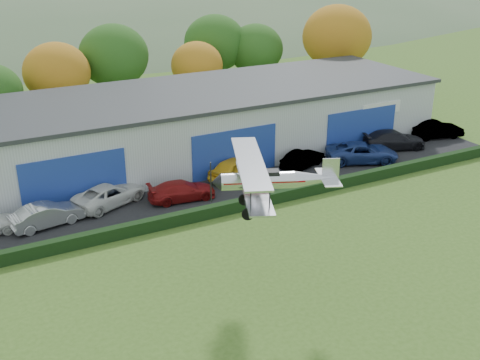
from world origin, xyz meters
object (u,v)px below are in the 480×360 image
car_3 (182,191)px  car_8 (437,129)px  car_1 (47,215)px  car_6 (362,152)px  car_5 (303,159)px  biplane (269,179)px  car_4 (236,168)px  hangar (201,121)px  car_2 (110,194)px  car_7 (393,140)px

car_3 → car_8: car_8 is taller
car_1 → car_6: 24.65m
car_5 → biplane: size_ratio=0.60×
car_1 → car_4: (14.09, 1.41, 0.08)m
hangar → car_2: 12.25m
car_6 → biplane: bearing=151.5°
car_5 → car_6: bearing=-125.6°
car_1 → car_6: size_ratio=0.78×
car_4 → car_6: bearing=-121.0°
car_1 → car_7: bearing=-97.6°
car_8 → hangar: bearing=84.6°
hangar → car_4: hangar is taller
car_1 → car_7: size_ratio=0.81×
car_3 → car_7: size_ratio=0.84×
hangar → car_5: bearing=-53.0°
hangar → car_5: hangar is taller
car_3 → biplane: (-0.33, -12.16, 5.40)m
hangar → car_3: size_ratio=8.72×
car_7 → car_8: size_ratio=1.16×
car_3 → car_1: bearing=93.9°
car_3 → car_4: size_ratio=0.97×
car_1 → car_2: car_1 is taller
car_1 → car_2: bearing=-83.2°
car_1 → biplane: (8.66, -12.46, 5.34)m
car_2 → car_8: car_8 is taller
car_1 → biplane: size_ratio=0.64×
car_3 → biplane: biplane is taller
car_3 → car_4: car_4 is taller
car_5 → car_2: bearing=67.3°
car_6 → car_8: bearing=-56.2°
car_6 → car_8: (9.79, 1.68, -0.01)m
car_1 → car_4: 14.16m
car_4 → biplane: 15.80m
car_1 → car_8: size_ratio=0.94×
car_1 → car_5: (19.76, 0.97, -0.05)m
hangar → car_2: (-9.97, -6.86, -1.89)m
car_3 → car_6: car_6 is taller
hangar → car_4: bearing=-92.2°
car_4 → biplane: biplane is taller
car_2 → car_6: 20.32m
hangar → car_4: 6.97m
car_2 → car_5: (15.38, -0.32, -0.03)m
car_7 → biplane: bearing=140.7°
hangar → car_8: 21.25m
hangar → car_3: 10.19m
car_3 → car_4: (5.11, 1.71, 0.14)m
car_3 → car_7: car_7 is taller
car_1 → car_6: car_6 is taller
car_2 → car_7: car_7 is taller
car_8 → biplane: 29.75m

